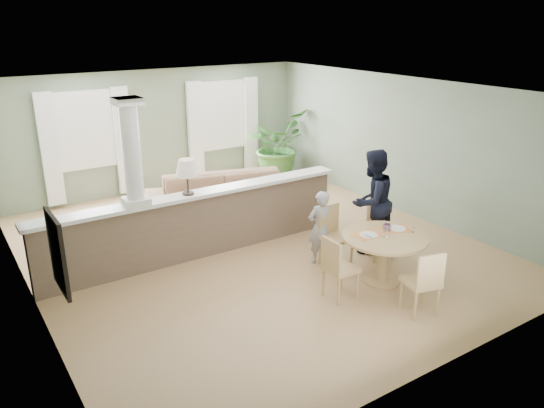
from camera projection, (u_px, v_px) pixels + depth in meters
ground at (252, 247)px, 9.16m from camera, size 8.00×8.00×0.00m
room_shell at (230, 138)px, 9.03m from camera, size 7.02×8.02×2.71m
pony_wall at (193, 217)px, 8.57m from camera, size 5.32×0.38×2.70m
sofa at (227, 199)px, 10.21m from camera, size 3.23×2.01×0.88m
houseplant at (276, 145)px, 12.77m from camera, size 1.96×1.90×1.66m
dining_table at (384, 245)px, 7.77m from camera, size 1.25×1.25×0.85m
chair_far_boy at (333, 232)px, 8.41m from camera, size 0.46×0.46×0.97m
chair_far_man at (379, 230)px, 8.68m from camera, size 0.49×0.49×0.86m
chair_near at (424, 280)px, 6.93m from camera, size 0.51×0.51×0.93m
chair_side at (337, 266)px, 7.34m from camera, size 0.42×0.42×0.92m
child_person at (320, 227)px, 8.44m from camera, size 0.49×0.36×1.21m
man_person at (372, 202)px, 8.76m from camera, size 0.93×0.77×1.76m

